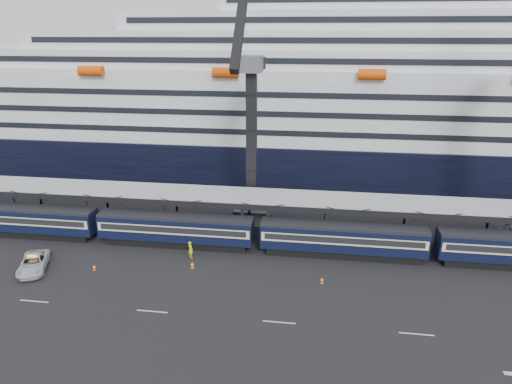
% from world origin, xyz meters
% --- Properties ---
extents(ground, '(260.00, 260.00, 0.00)m').
position_xyz_m(ground, '(0.00, 0.00, 0.00)').
color(ground, black).
rests_on(ground, ground).
extents(train, '(133.05, 3.00, 4.05)m').
position_xyz_m(train, '(-4.65, 10.00, 2.20)').
color(train, black).
rests_on(train, ground).
extents(canopy, '(130.00, 6.25, 5.53)m').
position_xyz_m(canopy, '(0.00, 14.00, 5.25)').
color(canopy, gray).
rests_on(canopy, ground).
extents(cruise_ship, '(214.09, 28.84, 34.00)m').
position_xyz_m(cruise_ship, '(-1.08, 45.99, 12.34)').
color(cruise_ship, black).
rests_on(cruise_ship, ground).
extents(crane_dark_near, '(4.50, 17.75, 35.08)m').
position_xyz_m(crane_dark_near, '(-20.00, 18.59, 11.93)').
color(crane_dark_near, '#4A4D51').
rests_on(crane_dark_near, ground).
extents(pickup_truck, '(4.71, 6.46, 1.63)m').
position_xyz_m(pickup_truck, '(-41.63, 1.71, 0.82)').
color(pickup_truck, '#BABCC2').
rests_on(pickup_truck, ground).
extents(worker, '(0.89, 0.85, 2.05)m').
position_xyz_m(worker, '(-25.37, 7.00, 1.02)').
color(worker, '#D5FF0D').
rests_on(worker, ground).
extents(traffic_cone_b, '(0.36, 0.36, 0.72)m').
position_xyz_m(traffic_cone_b, '(-35.08, 2.65, 0.36)').
color(traffic_cone_b, '#E14A07').
rests_on(traffic_cone_b, ground).
extents(traffic_cone_c, '(0.43, 0.43, 0.86)m').
position_xyz_m(traffic_cone_c, '(-24.51, 4.61, 0.43)').
color(traffic_cone_c, '#E14A07').
rests_on(traffic_cone_c, ground).
extents(traffic_cone_d, '(0.37, 0.37, 0.75)m').
position_xyz_m(traffic_cone_d, '(-10.23, 3.41, 0.37)').
color(traffic_cone_d, '#E14A07').
rests_on(traffic_cone_d, ground).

